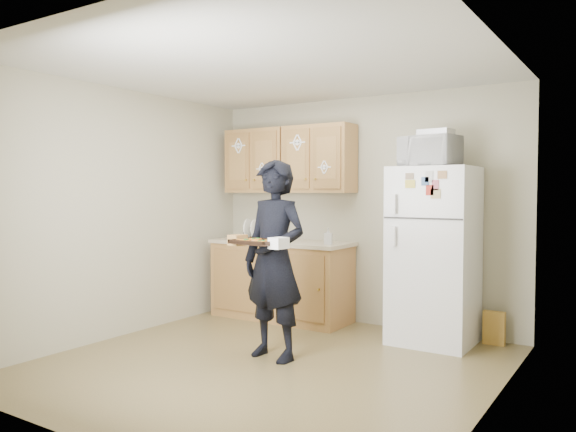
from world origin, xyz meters
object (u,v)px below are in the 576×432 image
(microwave, at_px, (430,152))
(dish_rack, at_px, (257,233))
(baking_tray, at_px, (257,243))
(person, at_px, (274,260))
(refrigerator, at_px, (434,255))

(microwave, distance_m, dish_rack, 2.23)
(dish_rack, bearing_deg, baking_tray, -54.04)
(person, relative_size, microwave, 3.32)
(baking_tray, distance_m, microwave, 1.94)
(refrigerator, relative_size, microwave, 3.24)
(refrigerator, xyz_separation_m, baking_tray, (-0.97, -1.55, 0.19))
(refrigerator, distance_m, dish_rack, 2.10)
(baking_tray, xyz_separation_m, dish_rack, (-1.12, 1.55, -0.06))
(refrigerator, relative_size, person, 0.98)
(person, distance_m, microwave, 1.83)
(baking_tray, height_order, dish_rack, same)
(baking_tray, relative_size, dish_rack, 0.99)
(refrigerator, xyz_separation_m, dish_rack, (-2.10, -0.00, 0.13))
(person, distance_m, baking_tray, 0.35)
(refrigerator, bearing_deg, microwave, -127.83)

